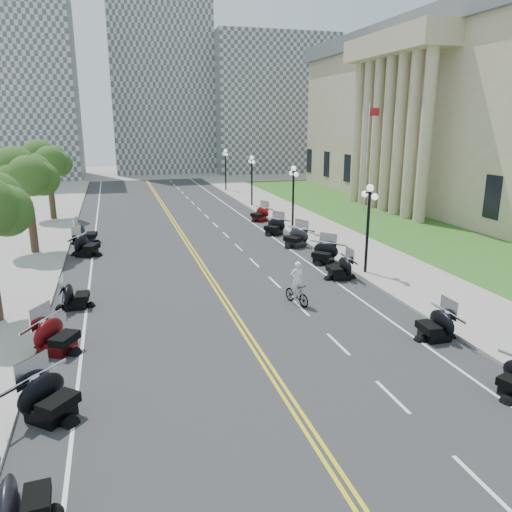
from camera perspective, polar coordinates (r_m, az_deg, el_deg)
ground at (r=22.49m, az=-2.49°, el=-6.81°), size 160.00×160.00×0.00m
road at (r=31.81m, az=-6.73°, el=-0.26°), size 16.00×90.00×0.01m
centerline_yellow_a at (r=31.79m, az=-6.94°, el=-0.26°), size 0.12×90.00×0.00m
centerline_yellow_b at (r=31.82m, az=-6.52°, el=-0.23°), size 0.12×90.00×0.00m
edge_line_north at (r=33.38m, az=4.17°, el=0.56°), size 0.12×90.00×0.00m
edge_line_south at (r=31.48m, az=-18.29°, el=-1.09°), size 0.12×90.00×0.00m
lane_dash_3 at (r=14.27m, az=24.23°, el=-22.46°), size 0.12×2.00×0.00m
lane_dash_4 at (r=16.91m, az=15.31°, el=-15.23°), size 0.12×2.00×0.00m
lane_dash_5 at (r=20.01m, az=9.37°, el=-9.88°), size 0.12×2.00×0.00m
lane_dash_6 at (r=23.38m, az=5.19°, el=-5.95°), size 0.12×2.00×0.00m
lane_dash_7 at (r=26.92m, az=2.14°, el=-3.02°), size 0.12×2.00×0.00m
lane_dash_8 at (r=30.58m, az=-0.19°, el=-0.77°), size 0.12×2.00×0.00m
lane_dash_9 at (r=34.32m, az=-2.01°, el=1.00°), size 0.12×2.00×0.00m
lane_dash_10 at (r=38.10m, az=-3.47°, el=2.42°), size 0.12×2.00×0.00m
lane_dash_11 at (r=41.93m, az=-4.67°, el=3.58°), size 0.12×2.00×0.00m
lane_dash_12 at (r=45.79m, az=-5.67°, el=4.54°), size 0.12×2.00×0.00m
lane_dash_13 at (r=49.67m, az=-6.51°, el=5.35°), size 0.12×2.00×0.00m
lane_dash_14 at (r=53.57m, az=-7.24°, el=6.05°), size 0.12×2.00×0.00m
lane_dash_15 at (r=57.48m, az=-7.87°, el=6.65°), size 0.12×2.00×0.00m
lane_dash_16 at (r=61.40m, az=-8.41°, el=7.17°), size 0.12×2.00×0.00m
lane_dash_17 at (r=65.33m, az=-8.90°, el=7.62°), size 0.12×2.00×0.00m
lane_dash_18 at (r=69.27m, az=-9.33°, el=8.03°), size 0.12×2.00×0.00m
lane_dash_19 at (r=73.22m, az=-9.71°, el=8.39°), size 0.12×2.00×0.00m
sidewalk_north at (r=34.95m, az=10.50°, el=1.12°), size 5.00×90.00×0.15m
sidewalk_south at (r=31.93m, az=-25.65°, el=-1.50°), size 5.00×90.00×0.15m
lawn at (r=45.10m, az=14.01°, el=4.05°), size 9.00×60.00×0.10m
civic_building at (r=56.07m, az=25.89°, el=14.23°), size 26.00×51.00×17.80m
distant_block_a at (r=83.47m, az=-26.27°, el=16.86°), size 18.00×14.00×26.00m
distant_block_b at (r=88.97m, az=-10.88°, el=19.19°), size 16.00×12.00×30.00m
distant_block_c at (r=89.44m, az=1.52°, el=16.85°), size 20.00×14.00×22.00m
street_lamp_2 at (r=28.35m, az=12.64°, el=2.97°), size 0.50×1.20×4.90m
street_lamp_3 at (r=39.12m, az=4.26°, el=6.60°), size 0.50×1.20×4.90m
street_lamp_4 at (r=50.45m, az=-0.48°, el=8.57°), size 0.50×1.20×4.90m
street_lamp_5 at (r=62.04m, az=-3.49°, el=9.79°), size 0.50×1.20×4.90m
flagpole at (r=48.17m, az=12.54°, el=10.77°), size 1.10×0.20×10.00m
tree_3 at (r=34.88m, az=-24.70°, el=7.78°), size 4.80×4.80×9.20m
tree_4 at (r=46.73m, az=-22.65°, el=9.55°), size 4.80×4.80×9.20m
motorcycle_n_4 at (r=21.15m, az=19.83°, el=-7.27°), size 1.95×1.95×1.33m
motorcycle_n_6 at (r=27.70m, az=9.56°, el=-1.23°), size 2.06×2.06×1.38m
motorcycle_n_7 at (r=30.67m, az=7.76°, el=0.50°), size 2.87×2.87×1.42m
motorcycle_n_8 at (r=34.43m, az=4.57°, el=2.26°), size 2.85×2.85×1.48m
motorcycle_n_9 at (r=38.09m, az=2.09°, el=3.49°), size 2.79×2.79×1.40m
motorcycle_n_10 at (r=43.26m, az=0.43°, el=4.91°), size 2.61×2.61×1.39m
motorcycle_s_3 at (r=12.88m, az=-25.21°, el=-23.73°), size 1.90×1.90×1.25m
motorcycle_s_4 at (r=16.13m, az=-22.53°, el=-14.53°), size 2.97×2.97×1.47m
motorcycle_s_5 at (r=20.26m, az=-21.86°, el=-8.28°), size 2.86×2.86×1.47m
motorcycle_s_6 at (r=24.62m, az=-19.97°, el=-4.12°), size 1.98×1.98×1.33m
motorcycle_s_8 at (r=33.80m, az=-18.83°, el=1.28°), size 2.88×2.88×1.53m
motorcycle_s_9 at (r=37.19m, az=-18.87°, el=2.50°), size 2.47×2.47×1.54m
bicycle at (r=23.68m, az=4.68°, el=-4.36°), size 0.97×1.80×1.04m
cyclist_rider at (r=23.25m, az=4.75°, el=-1.09°), size 0.65×0.42×1.77m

